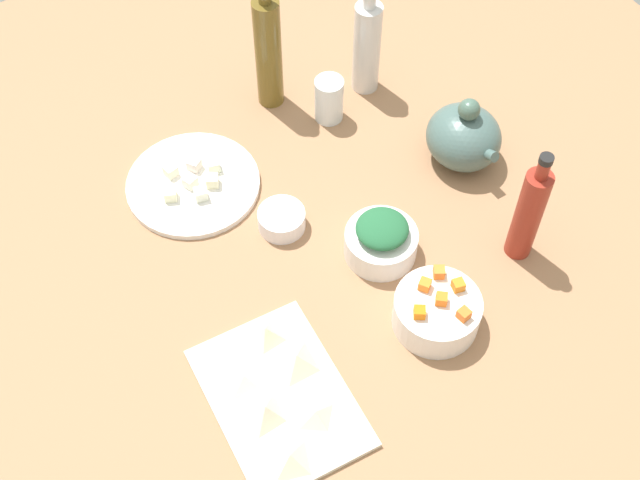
{
  "coord_description": "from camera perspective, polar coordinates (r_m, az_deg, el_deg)",
  "views": [
    {
      "loc": [
        70.03,
        -45.29,
        125.21
      ],
      "look_at": [
        0.0,
        0.0,
        8.0
      ],
      "focal_mm": 47.89,
      "sensor_mm": 36.0,
      "label": 1
    }
  ],
  "objects": [
    {
      "name": "tofu_cube_6",
      "position": [
        1.59,
        -7.13,
        4.96
      ],
      "size": [
        2.72,
        2.72,
        2.2
      ],
      "primitive_type": "cube",
      "rotation": [
        0.0,
        0.0,
        1.29
      ],
      "color": "white",
      "rests_on": "plate_tofu"
    },
    {
      "name": "dumpling_5",
      "position": [
        1.29,
        -2.0,
        -14.38
      ],
      "size": [
        7.04,
        7.14,
        2.55
      ],
      "primitive_type": "pyramid",
      "rotation": [
        0.0,
        0.0,
        5.14
      ],
      "color": "beige",
      "rests_on": "cutting_board"
    },
    {
      "name": "dumpling_1",
      "position": [
        1.34,
        -5.09,
        -9.23
      ],
      "size": [
        7.47,
        7.17,
        2.12
      ],
      "primitive_type": "pyramid",
      "rotation": [
        0.0,
        0.0,
        0.5
      ],
      "color": "beige",
      "rests_on": "cutting_board"
    },
    {
      "name": "plate_tofu",
      "position": [
        1.59,
        -8.47,
        3.71
      ],
      "size": [
        24.54,
        24.54,
        1.2
      ],
      "primitive_type": "cylinder",
      "color": "white",
      "rests_on": "tabletop"
    },
    {
      "name": "carrot_cube_4",
      "position": [
        1.39,
        7.96,
        -2.14
      ],
      "size": [
        2.49,
        2.49,
        1.8
      ],
      "primitive_type": "cube",
      "rotation": [
        0.0,
        0.0,
        2.57
      ],
      "color": "orange",
      "rests_on": "bowl_carrots"
    },
    {
      "name": "drinking_glass_0",
      "position": [
        1.66,
        0.6,
        9.38
      ],
      "size": [
        5.62,
        5.62,
        9.33
      ],
      "primitive_type": "cylinder",
      "color": "white",
      "rests_on": "tabletop"
    },
    {
      "name": "bowl_small_side",
      "position": [
        1.5,
        -2.58,
        1.37
      ],
      "size": [
        8.43,
        8.43,
        3.71
      ],
      "primitive_type": "cylinder",
      "color": "white",
      "rests_on": "tabletop"
    },
    {
      "name": "bowl_carrots",
      "position": [
        1.4,
        7.8,
        -4.79
      ],
      "size": [
        14.23,
        14.23,
        6.1
      ],
      "primitive_type": "cylinder",
      "color": "white",
      "rests_on": "tabletop"
    },
    {
      "name": "dumpling_4",
      "position": [
        1.37,
        -3.65,
        -6.24
      ],
      "size": [
        6.42,
        6.48,
        3.15
      ],
      "primitive_type": "pyramid",
      "rotation": [
        0.0,
        0.0,
        4.02
      ],
      "color": "beige",
      "rests_on": "cutting_board"
    },
    {
      "name": "tofu_cube_3",
      "position": [
        1.59,
        -9.95,
        4.57
      ],
      "size": [
        2.51,
        2.51,
        2.2
      ],
      "primitive_type": "cube",
      "rotation": [
        0.0,
        0.0,
        1.72
      ],
      "color": "#F5EBCB",
      "rests_on": "plate_tofu"
    },
    {
      "name": "bottle_2",
      "position": [
        1.64,
        -3.48,
        12.47
      ],
      "size": [
        5.14,
        5.14,
        28.43
      ],
      "color": "brown",
      "rests_on": "tabletop"
    },
    {
      "name": "tabletop",
      "position": [
        1.49,
        0.0,
        -1.45
      ],
      "size": [
        190.0,
        190.0,
        3.0
      ],
      "primitive_type": "cube",
      "color": "#9F704E",
      "rests_on": "ground"
    },
    {
      "name": "bowl_greens",
      "position": [
        1.47,
        4.08,
        -0.23
      ],
      "size": [
        12.59,
        12.59,
        5.33
      ],
      "primitive_type": "cylinder",
      "color": "white",
      "rests_on": "tabletop"
    },
    {
      "name": "carrot_cube_2",
      "position": [
        1.35,
        6.67,
        -4.82
      ],
      "size": [
        2.51,
        2.51,
        1.8
      ],
      "primitive_type": "cube",
      "rotation": [
        0.0,
        0.0,
        2.53
      ],
      "color": "orange",
      "rests_on": "bowl_carrots"
    },
    {
      "name": "bottle_0",
      "position": [
        1.45,
        13.78,
        1.76
      ],
      "size": [
        4.55,
        4.55,
        24.52
      ],
      "color": "maroon",
      "rests_on": "tabletop"
    },
    {
      "name": "chopped_greens_mound",
      "position": [
        1.43,
        4.18,
        0.76
      ],
      "size": [
        10.51,
        10.59,
        3.24
      ],
      "primitive_type": "ellipsoid",
      "rotation": [
        0.0,
        0.0,
        1.38
      ],
      "color": "#246038",
      "rests_on": "bowl_greens"
    },
    {
      "name": "carrot_cube_0",
      "position": [
        1.38,
        7.02,
        -2.98
      ],
      "size": [
        2.5,
        2.5,
        1.8
      ],
      "primitive_type": "cube",
      "rotation": [
        0.0,
        0.0,
        2.17
      ],
      "color": "orange",
      "rests_on": "bowl_carrots"
    },
    {
      "name": "dumpling_0",
      "position": [
        1.35,
        -1.56,
        -8.03
      ],
      "size": [
        8.12,
        8.15,
        2.85
      ],
      "primitive_type": "pyramid",
      "rotation": [
        0.0,
        0.0,
        2.28
      ],
      "color": "beige",
      "rests_on": "cutting_board"
    },
    {
      "name": "dumpling_3",
      "position": [
        1.31,
        -0.28,
        -11.56
      ],
      "size": [
        4.71,
        5.18,
        2.07
      ],
      "primitive_type": "pyramid",
      "rotation": [
        0.0,
        0.0,
        1.66
      ],
      "color": "beige",
      "rests_on": "cutting_board"
    },
    {
      "name": "tofu_cube_5",
      "position": [
        1.56,
        -9.97,
        3.01
      ],
      "size": [
        2.94,
        2.94,
        2.2
      ],
      "primitive_type": "cube",
      "rotation": [
        0.0,
        0.0,
        1.12
      ],
      "color": "#FBF7CB",
      "rests_on": "plate_tofu"
    },
    {
      "name": "carrot_cube_5",
      "position": [
        1.38,
        9.22,
        -3.0
      ],
      "size": [
        2.2,
        2.2,
        1.8
      ],
      "primitive_type": "cube",
      "rotation": [
        0.0,
        0.0,
        2.89
      ],
      "color": "orange",
      "rests_on": "bowl_carrots"
    },
    {
      "name": "tofu_cube_1",
      "position": [
        1.55,
        -7.97,
        3.06
      ],
      "size": [
        2.67,
        2.67,
        2.2
      ],
      "primitive_type": "cube",
      "rotation": [
        0.0,
        0.0,
        1.32
      ],
      "color": "white",
      "rests_on": "plate_tofu"
    },
    {
      "name": "tofu_cube_0",
      "position": [
        1.59,
        -8.41,
        5.02
      ],
      "size": [
        3.04,
        3.04,
        2.2
      ],
      "primitive_type": "cube",
      "rotation": [
        0.0,
        0.0,
        0.57
      ],
      "color": "silver",
      "rests_on": "plate_tofu"
    },
    {
      "name": "dumpling_2",
      "position": [
        1.31,
        -3.64,
        -11.35
      ],
      "size": [
        7.14,
        7.2,
        3.19
      ],
      "primitive_type": "pyramid",
      "rotation": [
        0.0,
        0.0,
        5.45
      ],
      "color": "beige",
      "rests_on": "cutting_board"
    },
    {
      "name": "teapot",
      "position": [
        1.6,
        9.59,
        6.83
      ],
      "size": [
        15.94,
        13.55,
        14.81
      ],
      "color": "#48635F",
      "rests_on": "tabletop"
    },
    {
      "name": "tofu_cube_4",
      "position": [
        1.57,
        -8.68,
        3.88
      ],
      "size": [
        2.8,
        2.8,
        2.2
      ],
      "primitive_type": "cube",
      "rotation": [
        0.0,
        0.0,
        0.33
      ],
      "color": "white",
      "rests_on": "plate_tofu"
    },
    {
      "name": "bottle_1",
      "position": [
        1.68,
        3.15,
        12.83
      ],
      "size": [
        5.35,
        5.35,
        24.1
      ],
      "color": "silver",
      "rests_on": "tabletop"
    },
    {
      "name": "cutting_board",
      "position": [
        1.34,
        -2.72,
        -10.47
      ],
      "size": [
        29.94,
        22.48,
        1.0
      ],
      "primitive_type": "cube",
      "rotation": [
        0.0,
        0.0,
        -0.09
      ],
      "color": "silver",
      "rests_on": "tabletop"
    },
    {
      "name": "carrot_cube_3",
      "position": [
        1.36,
        9.59,
        -4.91
      ],
      "size": [
        2.03,
        2.03,
        1.8
      ],
      "primitive_type": "cube",
      "rotation": [
        0.0,
        0.0,
        0.14
      ],
      "color": "orange",
      "rests_on": "bowl_carrots"
    },
    {
      "name": "carrot_cube_1",
      "position": [
        1.36,
        8.12,
        -3.93
      ],
      "size": [
        2.54,
        2.54,
        1.8
      ],
      "primitive_type": "cube",
      "rotation": [
        0.0,
        0.0,
        2.42
      ],
      "color": "orange",
      "rests_on": "bowl_carrots"
    },
    {
      "name": "tofu_cube_2",
      "position": [
        1.56,
        -7.21,
        3.95
      ],
      "size": [
        3.0,
        3.0,
        2.2
      ],
      "primitive_type": "cube",
      "rotation": [
        0.0,
        0.0,
        1.05
      ],
      "color": "#FCF3CA",
      "rests_on": "plate_tofu"
    }
  ]
}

